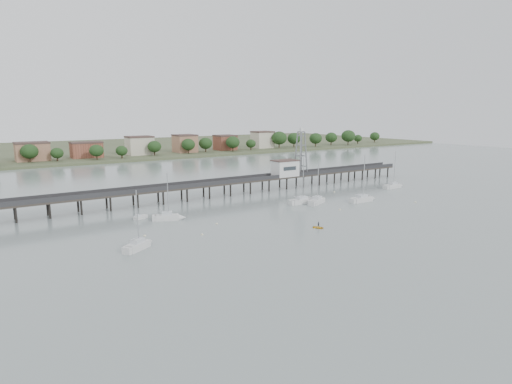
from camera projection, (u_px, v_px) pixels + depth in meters
ground_plane at (376, 251)px, 76.78m from camera, size 500.00×500.00×0.00m
pier at (217, 184)px, 125.28m from camera, size 150.00×5.00×5.50m
pier_building at (285, 168)px, 138.29m from camera, size 8.40×5.40×5.30m
lattice_tower at (301, 153)px, 140.99m from camera, size 3.20×3.20×15.50m
sailboat_e at (395, 186)px, 140.27m from camera, size 7.81×2.40×12.89m
sailboat_d at (365, 199)px, 119.30m from camera, size 8.39×2.68×13.73m
sailboat_c at (319, 200)px, 117.33m from camera, size 8.05×5.20×12.92m
sailboat_a at (141, 245)px, 78.33m from camera, size 6.82×5.38×11.43m
sailboat_b at (171, 217)px, 98.61m from camera, size 7.20×4.46×11.61m
sailboat_f at (305, 201)px, 116.99m from camera, size 8.44×2.74×13.79m
white_tender at (140, 217)px, 99.61m from camera, size 3.52×2.53×1.27m
yellow_dinghy at (318, 228)px, 91.86m from camera, size 1.79×1.30×2.47m
dinghy_occupant at (318, 228)px, 91.86m from camera, size 0.56×1.23×0.28m
mooring_buoys at (288, 214)px, 104.53m from camera, size 73.93×23.97×0.39m
far_shore at (84, 149)px, 273.26m from camera, size 500.00×170.00×10.40m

